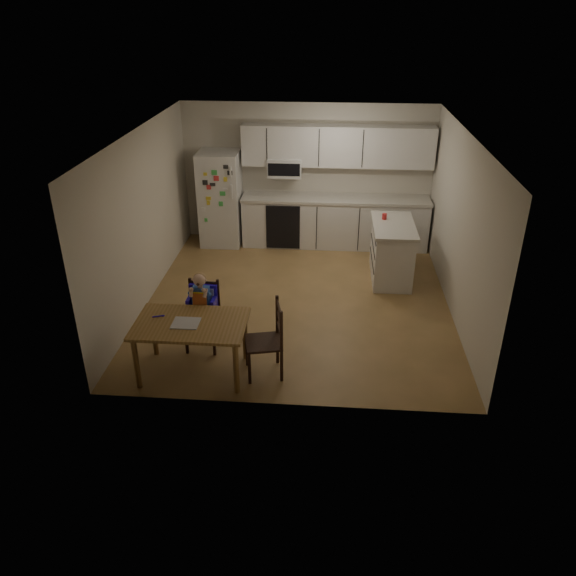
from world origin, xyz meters
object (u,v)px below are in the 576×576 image
(kitchen_island, at_px, (392,251))
(chair_booster, at_px, (202,302))
(dining_table, at_px, (191,329))
(refrigerator, at_px, (221,199))
(chair_side, at_px, (271,335))
(red_cup, at_px, (384,216))

(kitchen_island, relative_size, chair_booster, 1.18)
(dining_table, distance_m, chair_booster, 0.62)
(dining_table, bearing_deg, refrigerator, 95.67)
(dining_table, xyz_separation_m, chair_booster, (0.00, 0.61, 0.03))
(dining_table, height_order, chair_side, chair_side)
(chair_side, bearing_deg, dining_table, -98.42)
(red_cup, height_order, chair_booster, chair_booster)
(refrigerator, height_order, chair_booster, refrigerator)
(refrigerator, height_order, kitchen_island, refrigerator)
(dining_table, relative_size, chair_booster, 1.24)
(refrigerator, height_order, dining_table, refrigerator)
(dining_table, bearing_deg, chair_booster, 89.85)
(refrigerator, bearing_deg, dining_table, -84.33)
(kitchen_island, bearing_deg, refrigerator, 157.16)
(refrigerator, bearing_deg, chair_booster, -83.31)
(kitchen_island, height_order, chair_side, chair_side)
(kitchen_island, height_order, chair_booster, chair_booster)
(red_cup, bearing_deg, dining_table, -128.58)
(kitchen_island, xyz_separation_m, chair_side, (-1.65, -2.78, 0.07))
(red_cup, bearing_deg, refrigerator, 160.03)
(kitchen_island, bearing_deg, chair_booster, -139.17)
(kitchen_island, xyz_separation_m, chair_booster, (-2.59, -2.24, 0.17))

